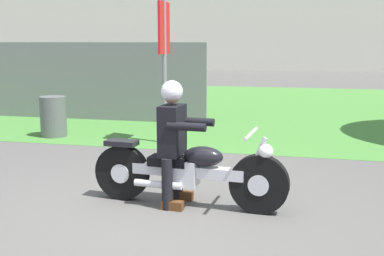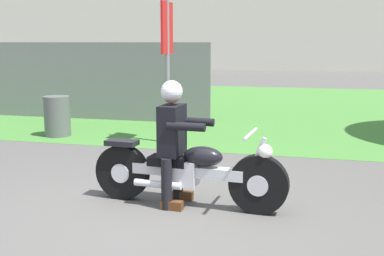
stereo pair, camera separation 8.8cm
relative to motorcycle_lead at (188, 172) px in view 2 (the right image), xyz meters
The scene contains 7 objects.
ground 0.68m from the motorcycle_lead, 115.99° to the right, with size 120.00×120.00×0.00m, color #565451.
grass_verge 8.66m from the motorcycle_lead, 91.61° to the left, with size 60.00×12.00×0.01m, color #478438.
motorcycle_lead is the anchor object (origin of this frame).
rider_lead 0.46m from the motorcycle_lead, behind, with size 0.56×0.48×1.40m.
trash_can 4.83m from the motorcycle_lead, 136.60° to the left, with size 0.50×0.50×0.78m, color #595E5B.
sign_banner 3.72m from the motorcycle_lead, 110.93° to the left, with size 0.08×0.60×2.60m.
fence_segment 7.01m from the motorcycle_lead, 129.22° to the left, with size 7.00×0.06×1.80m, color slate.
Camera 2 is at (1.58, -4.52, 1.81)m, focal length 45.32 mm.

